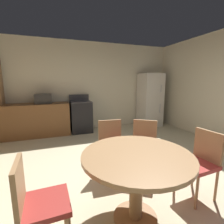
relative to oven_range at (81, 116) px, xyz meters
The scene contains 11 objects.
ground_plane 2.82m from the oven_range, 85.02° to the right, with size 14.00×14.00×0.00m, color beige.
wall_back 1.00m from the oven_range, 58.68° to the left, with size 5.95×0.12×2.70m, color beige.
kitchen_counter 1.39m from the oven_range, behind, with size 2.08×0.60×0.90m, color brown.
oven_range is the anchor object (origin of this frame).
refrigerator 2.37m from the oven_range, ahead, with size 0.68×0.68×1.76m.
microwave 1.15m from the oven_range, behind, with size 0.44×0.32×0.26m, color #2D2B28.
dining_table 3.46m from the oven_range, 89.53° to the right, with size 1.13×1.13×0.76m.
chair_northeast 2.74m from the oven_range, 77.79° to the right, with size 0.56×0.56×0.87m.
chair_north 2.50m from the oven_range, 87.90° to the right, with size 0.43×0.43×0.87m.
chair_west 3.62m from the oven_range, 104.88° to the right, with size 0.42×0.42×0.87m.
chair_east 3.53m from the oven_range, 73.82° to the right, with size 0.43×0.43×0.87m.
Camera 1 is at (-0.98, -2.08, 1.48)m, focal length 26.35 mm.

